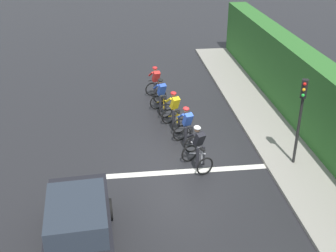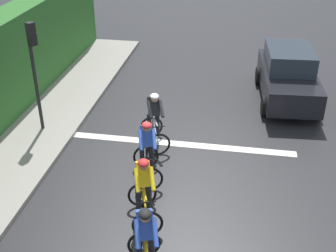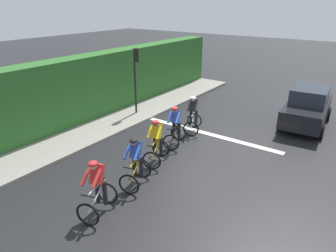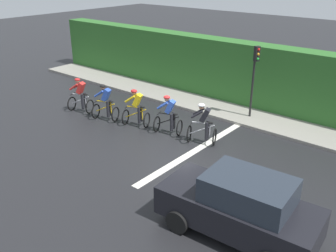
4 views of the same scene
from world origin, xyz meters
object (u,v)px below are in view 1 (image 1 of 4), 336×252
at_px(cyclist_fourth, 187,128).
at_px(traffic_light_near_crossing, 301,110).
at_px(cyclist_trailing, 198,149).
at_px(car_black, 79,227).
at_px(cyclist_mid, 174,112).
at_px(cyclist_second, 161,98).
at_px(cyclist_lead, 156,84).

height_order(cyclist_fourth, traffic_light_near_crossing, traffic_light_near_crossing).
bearing_deg(traffic_light_near_crossing, cyclist_trailing, 175.87).
height_order(car_black, traffic_light_near_crossing, traffic_light_near_crossing).
bearing_deg(cyclist_trailing, cyclist_mid, 97.32).
relative_size(cyclist_mid, traffic_light_near_crossing, 0.50).
height_order(cyclist_second, cyclist_mid, same).
xyz_separation_m(cyclist_mid, car_black, (-3.47, -7.01, 0.08)).
bearing_deg(cyclist_mid, cyclist_second, 103.61).
distance_m(cyclist_trailing, car_black, 5.44).
distance_m(cyclist_lead, cyclist_second, 1.67).
xyz_separation_m(cyclist_second, car_black, (-3.10, -8.56, 0.08)).
xyz_separation_m(cyclist_lead, cyclist_trailing, (0.87, -6.41, 0.00)).
relative_size(cyclist_mid, car_black, 0.39).
bearing_deg(car_black, cyclist_second, 70.11).
relative_size(cyclist_lead, traffic_light_near_crossing, 0.50).
bearing_deg(cyclist_lead, cyclist_trailing, -82.23).
height_order(cyclist_trailing, traffic_light_near_crossing, traffic_light_near_crossing).
bearing_deg(cyclist_mid, traffic_light_near_crossing, -41.61).
bearing_deg(cyclist_trailing, traffic_light_near_crossing, -4.13).
distance_m(cyclist_trailing, traffic_light_near_crossing, 3.76).
bearing_deg(cyclist_lead, cyclist_mid, -81.78).
distance_m(cyclist_mid, cyclist_trailing, 3.22).
relative_size(cyclist_fourth, traffic_light_near_crossing, 0.50).
distance_m(cyclist_lead, traffic_light_near_crossing, 8.08).
bearing_deg(cyclist_trailing, car_black, -135.51).
bearing_deg(cyclist_second, traffic_light_near_crossing, -49.60).
distance_m(cyclist_second, cyclist_trailing, 4.81).
relative_size(cyclist_lead, cyclist_second, 1.00).
bearing_deg(cyclist_second, car_black, -109.89).
distance_m(cyclist_mid, car_black, 7.82).
bearing_deg(cyclist_fourth, cyclist_lead, 98.72).
height_order(cyclist_lead, cyclist_trailing, same).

